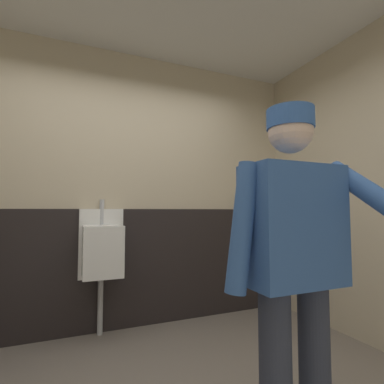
{
  "coord_description": "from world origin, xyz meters",
  "views": [
    {
      "loc": [
        -0.44,
        -1.41,
        1.14
      ],
      "look_at": [
        0.25,
        0.24,
        1.25
      ],
      "focal_mm": 27.05,
      "sensor_mm": 36.0,
      "label": 1
    }
  ],
  "objects": [
    {
      "name": "urinal_solo",
      "position": [
        -0.17,
        1.35,
        0.78
      ],
      "size": [
        0.4,
        0.34,
        1.24
      ],
      "color": "white",
      "rests_on": "ground_plane"
    },
    {
      "name": "person",
      "position": [
        0.5,
        -0.36,
        0.94
      ],
      "size": [
        0.66,
        0.6,
        1.61
      ],
      "color": "#2D3342",
      "rests_on": "ground_plane"
    },
    {
      "name": "wall_back",
      "position": [
        0.0,
        1.57,
        1.37
      ],
      "size": [
        4.41,
        0.12,
        2.75
      ],
      "primitive_type": "cube",
      "color": "beige",
      "rests_on": "ground_plane"
    },
    {
      "name": "wainscot_band_back",
      "position": [
        0.0,
        1.49,
        0.57
      ],
      "size": [
        3.81,
        0.03,
        1.15
      ],
      "primitive_type": "cube",
      "color": "black",
      "rests_on": "ground_plane"
    }
  ]
}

